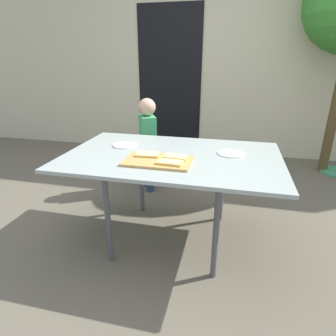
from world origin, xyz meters
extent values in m
plane|color=#615949|center=(0.00, 0.00, 0.00)|extent=(16.00, 16.00, 0.00)
cube|color=beige|center=(0.00, 2.34, 1.49)|extent=(8.00, 0.20, 2.98)
cube|color=black|center=(-0.53, 2.23, 1.00)|extent=(0.90, 0.02, 2.00)
cube|color=#99A39E|center=(0.00, 0.00, 0.68)|extent=(1.50, 0.95, 0.02)
cylinder|color=#4C4C51|center=(-0.36, -0.36, 0.33)|extent=(0.04, 0.04, 0.66)
cylinder|color=#4C4C51|center=(0.36, -0.36, 0.33)|extent=(0.04, 0.04, 0.66)
cylinder|color=#4C4C51|center=(-0.36, 0.36, 0.33)|extent=(0.04, 0.04, 0.66)
cylinder|color=#4C4C51|center=(0.36, 0.36, 0.33)|extent=(0.04, 0.04, 0.66)
cube|color=tan|center=(-0.06, -0.17, 0.70)|extent=(0.44, 0.27, 0.02)
cube|color=#E1B357|center=(0.05, -0.11, 0.71)|extent=(0.17, 0.11, 0.01)
cube|color=#FAE893|center=(0.05, -0.11, 0.72)|extent=(0.15, 0.10, 0.00)
cube|color=#E1B357|center=(-0.15, -0.11, 0.71)|extent=(0.17, 0.11, 0.01)
cube|color=#FAE893|center=(-0.15, -0.11, 0.72)|extent=(0.15, 0.10, 0.00)
cube|color=#E1B357|center=(0.04, -0.22, 0.71)|extent=(0.17, 0.11, 0.01)
cube|color=#FAE893|center=(0.04, -0.22, 0.72)|extent=(0.15, 0.09, 0.00)
cylinder|color=white|center=(-0.40, 0.13, 0.69)|extent=(0.19, 0.19, 0.01)
cylinder|color=white|center=(0.40, 0.11, 0.69)|extent=(0.19, 0.19, 0.01)
cylinder|color=navy|center=(-0.47, 0.89, 0.21)|extent=(0.09, 0.09, 0.43)
cylinder|color=navy|center=(-0.40, 0.76, 0.21)|extent=(0.09, 0.09, 0.43)
cube|color=#3FA566|center=(-0.44, 0.83, 0.61)|extent=(0.24, 0.28, 0.36)
sphere|color=tan|center=(-0.44, 0.83, 0.88)|extent=(0.17, 0.17, 0.17)
cylinder|color=#4F3F22|center=(1.54, 1.81, 0.78)|extent=(0.11, 0.11, 1.56)
cylinder|color=#3B9367|center=(1.69, 1.77, 0.01)|extent=(0.37, 0.37, 0.03)
camera|label=1|loc=(0.40, -1.83, 1.33)|focal=30.03mm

